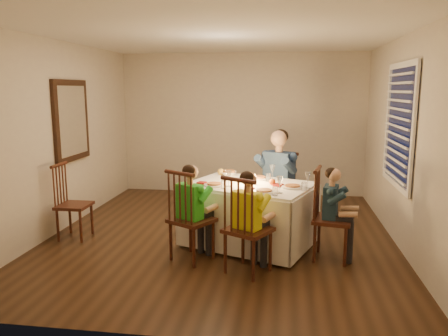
# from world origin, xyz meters

# --- Properties ---
(ground) EXTENTS (5.00, 5.00, 0.00)m
(ground) POSITION_xyz_m (0.00, 0.00, 0.00)
(ground) COLOR black
(ground) RESTS_ON ground
(wall_left) EXTENTS (0.02, 5.00, 2.60)m
(wall_left) POSITION_xyz_m (-2.25, 0.00, 1.30)
(wall_left) COLOR #BEB1A2
(wall_left) RESTS_ON ground
(wall_right) EXTENTS (0.02, 5.00, 2.60)m
(wall_right) POSITION_xyz_m (2.25, 0.00, 1.30)
(wall_right) COLOR #BEB1A2
(wall_right) RESTS_ON ground
(wall_back) EXTENTS (4.50, 0.02, 2.60)m
(wall_back) POSITION_xyz_m (0.00, 2.50, 1.30)
(wall_back) COLOR #BEB1A2
(wall_back) RESTS_ON ground
(ceiling) EXTENTS (5.00, 5.00, 0.00)m
(ceiling) POSITION_xyz_m (0.00, 0.00, 2.60)
(ceiling) COLOR white
(ceiling) RESTS_ON wall_back
(dining_table) EXTENTS (1.79, 1.54, 0.75)m
(dining_table) POSITION_xyz_m (0.40, -0.28, 0.56)
(dining_table) COLOR silver
(dining_table) RESTS_ON ground
(chair_adult) EXTENTS (0.59, 0.58, 1.07)m
(chair_adult) POSITION_xyz_m (0.73, 0.50, 0.00)
(chair_adult) COLOR black
(chair_adult) RESTS_ON ground
(chair_near_left) EXTENTS (0.59, 0.58, 1.07)m
(chair_near_left) POSITION_xyz_m (-0.21, -0.89, 0.00)
(chair_near_left) COLOR black
(chair_near_left) RESTS_ON ground
(chair_near_right) EXTENTS (0.59, 0.58, 1.07)m
(chair_near_right) POSITION_xyz_m (0.46, -1.15, 0.00)
(chair_near_right) COLOR black
(chair_near_right) RESTS_ON ground
(chair_end) EXTENTS (0.50, 0.51, 1.07)m
(chair_end) POSITION_xyz_m (1.38, -0.64, 0.00)
(chair_end) COLOR black
(chair_end) RESTS_ON ground
(chair_extra) EXTENTS (0.39, 0.41, 1.00)m
(chair_extra) POSITION_xyz_m (-1.90, -0.38, 0.00)
(chair_extra) COLOR black
(chair_extra) RESTS_ON ground
(adult) EXTENTS (0.71, 0.69, 1.39)m
(adult) POSITION_xyz_m (0.73, 0.50, 0.00)
(adult) COLOR navy
(adult) RESTS_ON ground
(child_green) EXTENTS (0.51, 0.49, 1.12)m
(child_green) POSITION_xyz_m (-0.21, -0.89, 0.00)
(child_green) COLOR green
(child_green) RESTS_ON ground
(child_yellow) EXTENTS (0.50, 0.49, 1.11)m
(child_yellow) POSITION_xyz_m (0.46, -1.15, 0.00)
(child_yellow) COLOR yellow
(child_yellow) RESTS_ON ground
(child_teal) EXTENTS (0.39, 0.42, 1.08)m
(child_teal) POSITION_xyz_m (1.38, -0.64, 0.00)
(child_teal) COLOR #1B3244
(child_teal) RESTS_ON ground
(setting_adult) EXTENTS (0.33, 0.33, 0.02)m
(setting_adult) POSITION_xyz_m (0.49, 0.03, 0.79)
(setting_adult) COLOR silver
(setting_adult) RESTS_ON dining_table
(setting_green) EXTENTS (0.33, 0.33, 0.02)m
(setting_green) POSITION_xyz_m (-0.02, -0.46, 0.79)
(setting_green) COLOR silver
(setting_green) RESTS_ON dining_table
(setting_yellow) EXTENTS (0.33, 0.33, 0.02)m
(setting_yellow) POSITION_xyz_m (0.60, -0.72, 0.79)
(setting_yellow) COLOR silver
(setting_yellow) RESTS_ON dining_table
(setting_teal) EXTENTS (0.33, 0.33, 0.02)m
(setting_teal) POSITION_xyz_m (0.92, -0.43, 0.79)
(setting_teal) COLOR silver
(setting_teal) RESTS_ON dining_table
(candle_left) EXTENTS (0.06, 0.06, 0.10)m
(candle_left) POSITION_xyz_m (0.32, -0.25, 0.83)
(candle_left) COLOR silver
(candle_left) RESTS_ON dining_table
(candle_right) EXTENTS (0.06, 0.06, 0.10)m
(candle_right) POSITION_xyz_m (0.46, -0.31, 0.83)
(candle_right) COLOR silver
(candle_right) RESTS_ON dining_table
(squash) EXTENTS (0.09, 0.09, 0.09)m
(squash) POSITION_xyz_m (-0.04, 0.21, 0.83)
(squash) COLOR gold
(squash) RESTS_ON dining_table
(orange_fruit) EXTENTS (0.08, 0.08, 0.08)m
(orange_fruit) POSITION_xyz_m (0.68, -0.33, 0.82)
(orange_fruit) COLOR orange
(orange_fruit) RESTS_ON dining_table
(serving_bowl) EXTENTS (0.22, 0.22, 0.05)m
(serving_bowl) POSITION_xyz_m (0.07, 0.22, 0.81)
(serving_bowl) COLOR silver
(serving_bowl) RESTS_ON dining_table
(wall_mirror) EXTENTS (0.06, 0.95, 1.15)m
(wall_mirror) POSITION_xyz_m (-2.22, 0.30, 1.50)
(wall_mirror) COLOR black
(wall_mirror) RESTS_ON wall_left
(window_blinds) EXTENTS (0.07, 1.34, 1.54)m
(window_blinds) POSITION_xyz_m (2.21, 0.10, 1.50)
(window_blinds) COLOR black
(window_blinds) RESTS_ON wall_right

